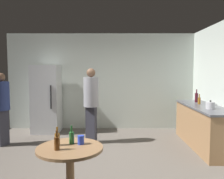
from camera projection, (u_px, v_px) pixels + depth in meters
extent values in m
cube|color=#5B544C|center=(96.00, 167.00, 4.08)|extent=(5.20, 5.20, 0.10)
cube|color=beige|center=(103.00, 82.00, 6.59)|extent=(5.32, 0.06, 2.70)
cube|color=silver|center=(47.00, 99.00, 6.20)|extent=(0.70, 0.65, 1.80)
cube|color=#262628|center=(52.00, 97.00, 5.85)|extent=(0.03, 0.03, 0.60)
cube|color=olive|center=(204.00, 127.00, 5.00)|extent=(0.60, 2.08, 0.86)
cube|color=#4C4C51|center=(205.00, 107.00, 4.97)|extent=(0.64, 2.12, 0.04)
cylinder|color=#B2B2B7|center=(211.00, 106.00, 4.54)|extent=(0.17, 0.17, 0.14)
sphere|color=black|center=(211.00, 101.00, 4.53)|extent=(0.04, 0.04, 0.04)
cone|color=#B2B2B7|center=(217.00, 105.00, 4.54)|extent=(0.09, 0.04, 0.06)
cylinder|color=#3F141E|center=(197.00, 98.00, 5.54)|extent=(0.08, 0.08, 0.22)
cylinder|color=#3F141E|center=(198.00, 91.00, 5.53)|extent=(0.03, 0.03, 0.09)
cylinder|color=#8C5919|center=(200.00, 101.00, 5.22)|extent=(0.06, 0.06, 0.15)
cylinder|color=#8C5919|center=(200.00, 96.00, 5.21)|extent=(0.02, 0.02, 0.08)
cylinder|color=olive|center=(71.00, 178.00, 2.81)|extent=(0.10, 0.10, 0.70)
cylinder|color=olive|center=(71.00, 148.00, 2.78)|extent=(0.80, 0.80, 0.03)
cylinder|color=#8C5919|center=(58.00, 139.00, 2.83)|extent=(0.06, 0.06, 0.15)
cylinder|color=#8C5919|center=(58.00, 130.00, 2.82)|extent=(0.02, 0.02, 0.08)
cylinder|color=#593314|center=(58.00, 144.00, 2.66)|extent=(0.06, 0.06, 0.15)
cylinder|color=#593314|center=(58.00, 134.00, 2.66)|extent=(0.02, 0.02, 0.08)
cylinder|color=#26662D|center=(72.00, 138.00, 2.89)|extent=(0.06, 0.06, 0.15)
cylinder|color=#26662D|center=(72.00, 129.00, 2.88)|extent=(0.02, 0.02, 0.08)
cylinder|color=blue|center=(82.00, 140.00, 2.88)|extent=(0.08, 0.08, 0.11)
cube|color=#2D2D38|center=(4.00, 128.00, 5.12)|extent=(0.26, 0.28, 0.79)
cylinder|color=navy|center=(2.00, 96.00, 5.06)|extent=(0.47, 0.47, 0.63)
sphere|color=brown|center=(2.00, 77.00, 5.03)|extent=(0.19, 0.19, 0.19)
cube|color=#2D2D38|center=(92.00, 125.00, 5.28)|extent=(0.26, 0.22, 0.84)
cylinder|color=gray|center=(92.00, 92.00, 5.22)|extent=(0.42, 0.42, 0.67)
sphere|color=brown|center=(92.00, 73.00, 5.19)|extent=(0.20, 0.20, 0.20)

